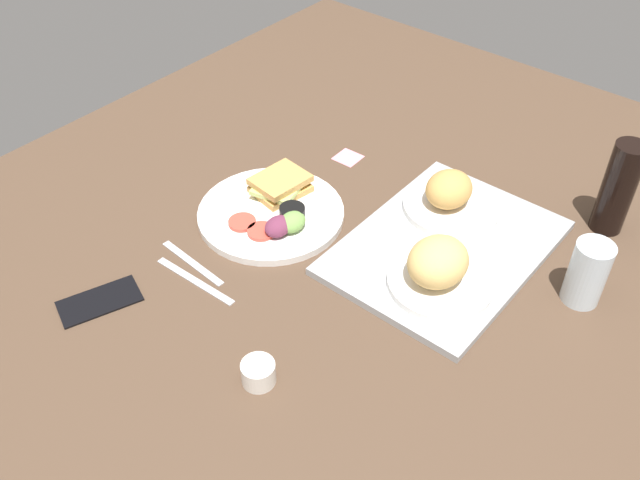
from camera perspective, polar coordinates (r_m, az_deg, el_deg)
ground_plane at (r=137.70cm, az=-0.43°, el=-0.76°), size 190.00×150.00×3.00cm
serving_tray at (r=136.84cm, az=10.27°, el=-0.60°), size 45.01×33.02×1.60cm
bread_plate_near at (r=143.06cm, az=10.67°, el=3.51°), size 19.78×19.78×8.53cm
bread_plate_far at (r=125.34cm, az=9.76°, el=-2.33°), size 19.39×19.39×9.67cm
plate_with_salad at (r=142.48cm, az=-3.78°, el=2.51°), size 30.15×30.15×5.40cm
drinking_glass at (r=130.32cm, az=21.18°, el=-2.56°), size 6.81×6.81×12.66cm
soda_bottle at (r=146.27cm, az=23.36°, el=3.95°), size 6.40×6.40×19.76cm
espresso_cup at (r=112.97cm, az=-5.10°, el=-10.85°), size 5.60×5.60×4.00cm
fork at (r=134.55cm, az=-10.47°, el=-1.84°), size 2.49×17.05×0.50cm
knife at (r=130.91cm, az=-10.26°, el=-3.30°), size 2.14×19.04×0.50cm
cell_phone at (r=131.25cm, az=-17.73°, el=-4.77°), size 16.02×11.82×0.80cm
sticky_note at (r=160.03cm, az=2.32°, el=6.81°), size 5.77×5.77×0.12cm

